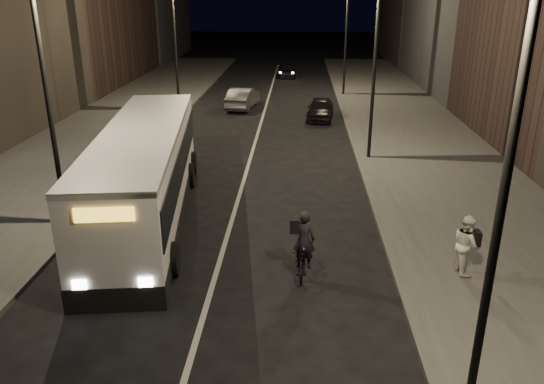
# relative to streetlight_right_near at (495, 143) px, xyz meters

# --- Properties ---
(ground) EXTENTS (180.00, 180.00, 0.00)m
(ground) POSITION_rel_streetlight_right_near_xyz_m (-5.33, 4.00, -5.36)
(ground) COLOR black
(ground) RESTS_ON ground
(sidewalk_right) EXTENTS (7.00, 70.00, 0.16)m
(sidewalk_right) POSITION_rel_streetlight_right_near_xyz_m (3.17, 18.00, -5.28)
(sidewalk_right) COLOR #383835
(sidewalk_right) RESTS_ON ground
(sidewalk_left) EXTENTS (7.00, 70.00, 0.16)m
(sidewalk_left) POSITION_rel_streetlight_right_near_xyz_m (-13.83, 18.00, -5.28)
(sidewalk_left) COLOR #383835
(sidewalk_left) RESTS_ON ground
(streetlight_right_near) EXTENTS (1.20, 0.44, 8.12)m
(streetlight_right_near) POSITION_rel_streetlight_right_near_xyz_m (0.00, 0.00, 0.00)
(streetlight_right_near) COLOR black
(streetlight_right_near) RESTS_ON sidewalk_right
(streetlight_right_mid) EXTENTS (1.20, 0.44, 8.12)m
(streetlight_right_mid) POSITION_rel_streetlight_right_near_xyz_m (0.00, 16.00, 0.00)
(streetlight_right_mid) COLOR black
(streetlight_right_mid) RESTS_ON sidewalk_right
(streetlight_right_far) EXTENTS (1.20, 0.44, 8.12)m
(streetlight_right_far) POSITION_rel_streetlight_right_near_xyz_m (0.00, 32.00, 0.00)
(streetlight_right_far) COLOR black
(streetlight_right_far) RESTS_ON sidewalk_right
(streetlight_left_near) EXTENTS (1.20, 0.44, 8.12)m
(streetlight_left_near) POSITION_rel_streetlight_right_near_xyz_m (-10.66, 8.00, 0.00)
(streetlight_left_near) COLOR black
(streetlight_left_near) RESTS_ON sidewalk_left
(streetlight_left_far) EXTENTS (1.20, 0.44, 8.12)m
(streetlight_left_far) POSITION_rel_streetlight_right_near_xyz_m (-10.66, 26.00, 0.00)
(streetlight_left_far) COLOR black
(streetlight_left_far) RESTS_ON sidewalk_left
(city_bus) EXTENTS (4.02, 12.16, 3.22)m
(city_bus) POSITION_rel_streetlight_right_near_xyz_m (-8.31, 8.88, -3.61)
(city_bus) COLOR silver
(city_bus) RESTS_ON ground
(cyclist_on_bicycle) EXTENTS (0.72, 1.80, 2.03)m
(cyclist_on_bicycle) POSITION_rel_streetlight_right_near_xyz_m (-2.86, 5.07, -4.68)
(cyclist_on_bicycle) COLOR black
(cyclist_on_bicycle) RESTS_ON ground
(pedestrian_woman) EXTENTS (0.74, 0.90, 1.70)m
(pedestrian_woman) POSITION_rel_streetlight_right_near_xyz_m (1.63, 5.22, -4.35)
(pedestrian_woman) COLOR silver
(pedestrian_woman) RESTS_ON sidewalk_right
(car_near) EXTENTS (1.92, 3.92, 1.29)m
(car_near) POSITION_rel_streetlight_right_near_xyz_m (-1.73, 24.33, -4.72)
(car_near) COLOR black
(car_near) RESTS_ON ground
(car_mid) EXTENTS (2.01, 4.40, 1.40)m
(car_mid) POSITION_rel_streetlight_right_near_xyz_m (-6.84, 27.20, -4.66)
(car_mid) COLOR #3D3D40
(car_mid) RESTS_ON ground
(car_far) EXTENTS (1.81, 3.97, 1.13)m
(car_far) POSITION_rel_streetlight_right_near_xyz_m (-4.20, 41.03, -4.80)
(car_far) COLOR black
(car_far) RESTS_ON ground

